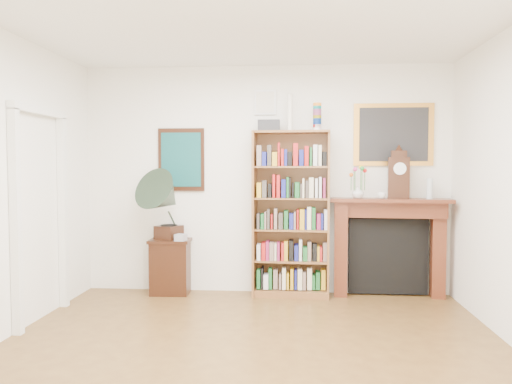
# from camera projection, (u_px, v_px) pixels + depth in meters

# --- Properties ---
(room) EXTENTS (4.51, 5.01, 2.81)m
(room) POSITION_uv_depth(u_px,v_px,m) (246.00, 189.00, 3.69)
(room) COLOR #553719
(room) RESTS_ON ground
(door_casing) EXTENTS (0.08, 1.02, 2.17)m
(door_casing) POSITION_uv_depth(u_px,v_px,m) (41.00, 197.00, 5.06)
(door_casing) COLOR white
(door_casing) RESTS_ON left_wall
(teal_poster) EXTENTS (0.58, 0.04, 0.78)m
(teal_poster) POSITION_uv_depth(u_px,v_px,m) (181.00, 160.00, 6.22)
(teal_poster) COLOR black
(teal_poster) RESTS_ON back_wall
(small_picture) EXTENTS (0.26, 0.04, 0.30)m
(small_picture) POSITION_uv_depth(u_px,v_px,m) (265.00, 102.00, 6.10)
(small_picture) COLOR white
(small_picture) RESTS_ON back_wall
(gilt_painting) EXTENTS (0.95, 0.04, 0.75)m
(gilt_painting) POSITION_uv_depth(u_px,v_px,m) (393.00, 135.00, 6.01)
(gilt_painting) COLOR gold
(gilt_painting) RESTS_ON back_wall
(bookshelf) EXTENTS (0.93, 0.38, 2.29)m
(bookshelf) POSITION_uv_depth(u_px,v_px,m) (291.00, 204.00, 5.98)
(bookshelf) COLOR brown
(bookshelf) RESTS_ON floor
(side_cabinet) EXTENTS (0.51, 0.38, 0.67)m
(side_cabinet) POSITION_uv_depth(u_px,v_px,m) (170.00, 267.00, 6.12)
(side_cabinet) COLOR black
(side_cabinet) RESTS_ON floor
(fireplace) EXTENTS (1.43, 0.46, 1.19)m
(fireplace) POSITION_uv_depth(u_px,v_px,m) (389.00, 238.00, 5.99)
(fireplace) COLOR #4E1C12
(fireplace) RESTS_ON floor
(gramophone) EXTENTS (0.76, 0.82, 0.87)m
(gramophone) POSITION_uv_depth(u_px,v_px,m) (165.00, 200.00, 5.98)
(gramophone) COLOR black
(gramophone) RESTS_ON side_cabinet
(cd_stack) EXTENTS (0.14, 0.14, 0.08)m
(cd_stack) POSITION_uv_depth(u_px,v_px,m) (181.00, 237.00, 5.98)
(cd_stack) COLOR silver
(cd_stack) RESTS_ON side_cabinet
(mantel_clock) EXTENTS (0.26, 0.17, 0.57)m
(mantel_clock) POSITION_uv_depth(u_px,v_px,m) (399.00, 176.00, 5.88)
(mantel_clock) COLOR black
(mantel_clock) RESTS_ON fireplace
(flower_vase) EXTENTS (0.16, 0.16, 0.15)m
(flower_vase) POSITION_uv_depth(u_px,v_px,m) (358.00, 192.00, 5.92)
(flower_vase) COLOR silver
(flower_vase) RESTS_ON fireplace
(teacup) EXTENTS (0.12, 0.12, 0.08)m
(teacup) POSITION_uv_depth(u_px,v_px,m) (382.00, 196.00, 5.85)
(teacup) COLOR silver
(teacup) RESTS_ON fireplace
(bottle_left) EXTENTS (0.07, 0.07, 0.24)m
(bottle_left) POSITION_uv_depth(u_px,v_px,m) (430.00, 189.00, 5.87)
(bottle_left) COLOR silver
(bottle_left) RESTS_ON fireplace
(bottle_right) EXTENTS (0.06, 0.06, 0.20)m
(bottle_right) POSITION_uv_depth(u_px,v_px,m) (430.00, 190.00, 5.87)
(bottle_right) COLOR silver
(bottle_right) RESTS_ON fireplace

